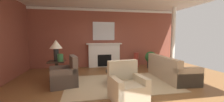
# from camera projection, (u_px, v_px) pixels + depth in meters

# --- Properties ---
(ground_plane) EXTENTS (9.66, 9.66, 0.00)m
(ground_plane) POSITION_uv_depth(u_px,v_px,m) (119.00, 84.00, 4.83)
(ground_plane) COLOR brown
(wall_fireplace) EXTENTS (8.03, 0.12, 3.00)m
(wall_fireplace) POSITION_uv_depth(u_px,v_px,m) (106.00, 38.00, 7.66)
(wall_fireplace) COLOR brown
(wall_fireplace) RESTS_ON ground_plane
(crown_moulding) EXTENTS (8.03, 0.08, 0.12)m
(crown_moulding) POSITION_uv_depth(u_px,v_px,m) (106.00, 10.00, 7.44)
(crown_moulding) COLOR white
(area_rug) EXTENTS (3.55, 2.29, 0.01)m
(area_rug) POSITION_uv_depth(u_px,v_px,m) (120.00, 83.00, 4.89)
(area_rug) COLOR tan
(area_rug) RESTS_ON ground_plane
(fireplace) EXTENTS (1.80, 0.35, 1.23)m
(fireplace) POSITION_uv_depth(u_px,v_px,m) (104.00, 56.00, 7.52)
(fireplace) COLOR white
(fireplace) RESTS_ON ground_plane
(mantel_mirror) EXTENTS (1.13, 0.04, 0.93)m
(mantel_mirror) POSITION_uv_depth(u_px,v_px,m) (104.00, 31.00, 7.51)
(mantel_mirror) COLOR silver
(sofa) EXTENTS (0.96, 2.12, 0.85)m
(sofa) POSITION_uv_depth(u_px,v_px,m) (170.00, 71.00, 5.40)
(sofa) COLOR tan
(sofa) RESTS_ON ground_plane
(armchair_near_window) EXTENTS (0.95, 0.95, 0.95)m
(armchair_near_window) POSITION_uv_depth(u_px,v_px,m) (65.00, 76.00, 4.63)
(armchair_near_window) COLOR brown
(armchair_near_window) RESTS_ON ground_plane
(armchair_facing_fireplace) EXTENTS (0.91, 0.91, 0.95)m
(armchair_facing_fireplace) POSITION_uv_depth(u_px,v_px,m) (127.00, 88.00, 3.60)
(armchair_facing_fireplace) COLOR #C1B293
(armchair_facing_fireplace) RESTS_ON ground_plane
(coffee_table) EXTENTS (1.00, 1.00, 0.45)m
(coffee_table) POSITION_uv_depth(u_px,v_px,m) (121.00, 74.00, 4.86)
(coffee_table) COLOR #2D2319
(coffee_table) RESTS_ON ground_plane
(side_table) EXTENTS (0.56, 0.56, 0.70)m
(side_table) POSITION_uv_depth(u_px,v_px,m) (57.00, 69.00, 5.22)
(side_table) COLOR #2D2319
(side_table) RESTS_ON ground_plane
(table_lamp) EXTENTS (0.44, 0.44, 0.75)m
(table_lamp) POSITION_uv_depth(u_px,v_px,m) (56.00, 46.00, 5.14)
(table_lamp) COLOR black
(table_lamp) RESTS_ON side_table
(vase_on_side_table) EXTENTS (0.20, 0.20, 0.26)m
(vase_on_side_table) POSITION_uv_depth(u_px,v_px,m) (60.00, 58.00, 5.09)
(vase_on_side_table) COLOR #33703D
(vase_on_side_table) RESTS_ON side_table
(vase_tall_corner) EXTENTS (0.25, 0.25, 0.74)m
(vase_tall_corner) POSITION_uv_depth(u_px,v_px,m) (136.00, 60.00, 7.56)
(vase_tall_corner) COLOR #9E3328
(vase_tall_corner) RESTS_ON ground_plane
(book_red_cover) EXTENTS (0.30, 0.24, 0.05)m
(book_red_cover) POSITION_uv_depth(u_px,v_px,m) (118.00, 69.00, 4.97)
(book_red_cover) COLOR tan
(book_red_cover) RESTS_ON coffee_table
(potted_plant) EXTENTS (0.56, 0.56, 0.83)m
(potted_plant) POSITION_uv_depth(u_px,v_px,m) (151.00, 58.00, 7.25)
(potted_plant) COLOR #333333
(potted_plant) RESTS_ON ground_plane
(column_white) EXTENTS (0.20, 0.20, 3.00)m
(column_white) POSITION_uv_depth(u_px,v_px,m) (173.00, 38.00, 7.27)
(column_white) COLOR white
(column_white) RESTS_ON ground_plane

